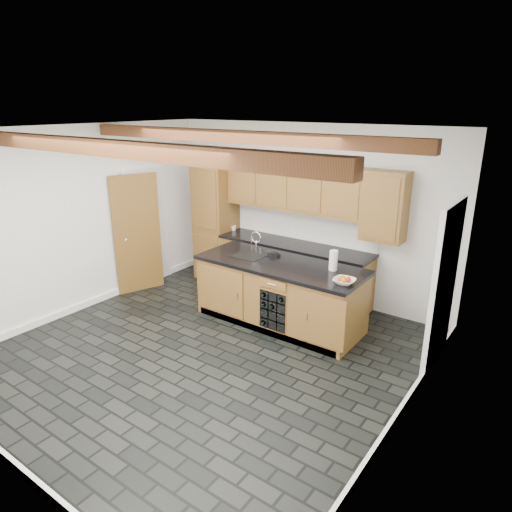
% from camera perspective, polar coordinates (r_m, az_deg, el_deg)
% --- Properties ---
extents(ground, '(5.00, 5.00, 0.00)m').
position_cam_1_polar(ground, '(6.10, -6.34, -11.93)').
color(ground, black).
rests_on(ground, ground).
extents(room_shell, '(5.01, 5.00, 5.00)m').
position_cam_1_polar(room_shell, '(5.92, -4.06, 3.28)').
color(room_shell, white).
rests_on(room_shell, ground).
extents(back_cabinetry, '(3.65, 0.62, 2.20)m').
position_cam_1_polar(back_cabinetry, '(7.56, 2.59, 2.42)').
color(back_cabinetry, brown).
rests_on(back_cabinetry, ground).
extents(island, '(2.48, 0.96, 0.93)m').
position_cam_1_polar(island, '(6.63, 2.95, -4.70)').
color(island, brown).
rests_on(island, ground).
extents(faucet, '(0.45, 0.40, 0.34)m').
position_cam_1_polar(faucet, '(6.79, -0.70, 0.40)').
color(faucet, black).
rests_on(faucet, island).
extents(kitchen_scale, '(0.19, 0.12, 0.05)m').
position_cam_1_polar(kitchen_scale, '(6.77, 2.25, 0.25)').
color(kitchen_scale, black).
rests_on(kitchen_scale, island).
extents(fruit_bowl, '(0.29, 0.29, 0.07)m').
position_cam_1_polar(fruit_bowl, '(5.82, 10.97, -3.13)').
color(fruit_bowl, silver).
rests_on(fruit_bowl, island).
extents(fruit_cluster, '(0.16, 0.17, 0.07)m').
position_cam_1_polar(fruit_cluster, '(5.81, 10.99, -2.80)').
color(fruit_cluster, red).
rests_on(fruit_cluster, fruit_bowl).
extents(paper_towel, '(0.11, 0.11, 0.28)m').
position_cam_1_polar(paper_towel, '(6.23, 9.65, -0.55)').
color(paper_towel, white).
rests_on(paper_towel, island).
extents(mug, '(0.10, 0.10, 0.09)m').
position_cam_1_polar(mug, '(8.10, -2.79, 3.49)').
color(mug, white).
rests_on(mug, back_cabinetry).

